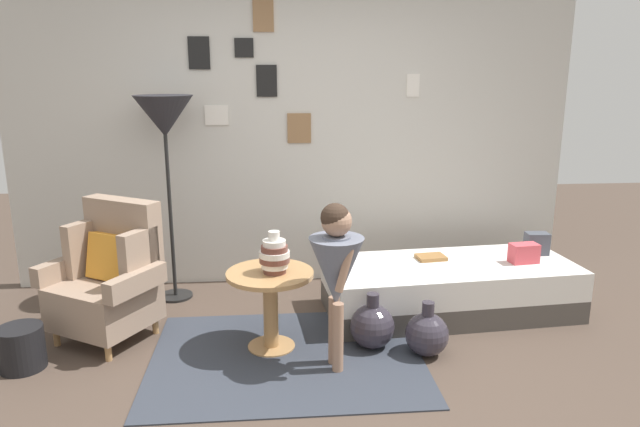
% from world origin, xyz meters
% --- Properties ---
extents(ground_plane, '(12.00, 12.00, 0.00)m').
position_xyz_m(ground_plane, '(0.00, 0.00, 0.00)').
color(ground_plane, '#4C3D33').
extents(gallery_wall, '(4.80, 0.12, 2.60)m').
position_xyz_m(gallery_wall, '(-0.00, 1.95, 1.30)').
color(gallery_wall, beige).
rests_on(gallery_wall, ground).
extents(rug, '(1.78, 1.38, 0.01)m').
position_xyz_m(rug, '(-0.12, 0.43, 0.01)').
color(rug, '#333842').
rests_on(rug, ground).
extents(armchair, '(0.90, 0.84, 0.97)m').
position_xyz_m(armchair, '(-1.33, 0.87, 0.44)').
color(armchair, tan).
rests_on(armchair, ground).
extents(daybed, '(1.96, 0.95, 0.40)m').
position_xyz_m(daybed, '(1.17, 1.07, 0.20)').
color(daybed, '#4C4742').
rests_on(daybed, ground).
extents(pillow_head, '(0.18, 0.13, 0.18)m').
position_xyz_m(pillow_head, '(1.93, 1.25, 0.49)').
color(pillow_head, '#474C56').
rests_on(pillow_head, daybed).
extents(pillow_mid, '(0.23, 0.15, 0.15)m').
position_xyz_m(pillow_mid, '(1.74, 1.05, 0.47)').
color(pillow_mid, '#D64C56').
rests_on(pillow_mid, daybed).
extents(side_table, '(0.58, 0.58, 0.55)m').
position_xyz_m(side_table, '(-0.22, 0.58, 0.40)').
color(side_table, tan).
rests_on(side_table, ground).
extents(vase_striped, '(0.20, 0.20, 0.28)m').
position_xyz_m(vase_striped, '(-0.18, 0.56, 0.67)').
color(vase_striped, brown).
rests_on(vase_striped, side_table).
extents(floor_lamp, '(0.46, 0.46, 1.66)m').
position_xyz_m(floor_lamp, '(-1.01, 1.56, 1.45)').
color(floor_lamp, black).
rests_on(floor_lamp, ground).
extents(person_child, '(0.34, 0.34, 1.08)m').
position_xyz_m(person_child, '(0.19, 0.28, 0.69)').
color(person_child, '#A37A60').
rests_on(person_child, ground).
extents(book_on_daybed, '(0.24, 0.19, 0.03)m').
position_xyz_m(book_on_daybed, '(1.05, 1.19, 0.42)').
color(book_on_daybed, '#A16F3C').
rests_on(book_on_daybed, daybed).
extents(demijohn_near, '(0.31, 0.31, 0.39)m').
position_xyz_m(demijohn_near, '(0.47, 0.53, 0.16)').
color(demijohn_near, '#332D38').
rests_on(demijohn_near, ground).
extents(demijohn_far, '(0.29, 0.29, 0.37)m').
position_xyz_m(demijohn_far, '(0.82, 0.40, 0.15)').
color(demijohn_far, '#332D38').
rests_on(demijohn_far, ground).
extents(magazine_basket, '(0.28, 0.28, 0.28)m').
position_xyz_m(magazine_basket, '(-1.79, 0.44, 0.14)').
color(magazine_basket, black).
rests_on(magazine_basket, ground).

